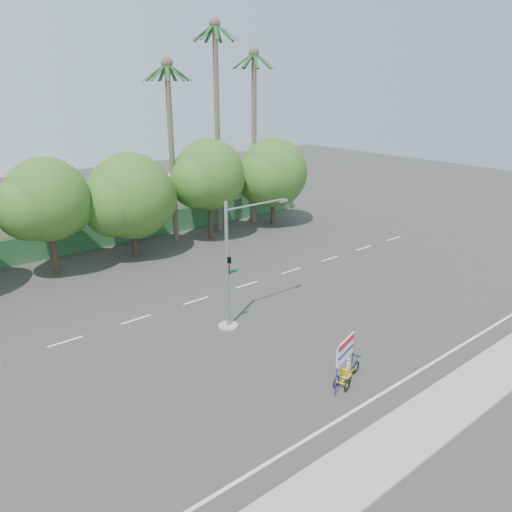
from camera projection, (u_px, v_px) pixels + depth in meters
ground at (313, 340)px, 25.87m from camera, size 120.00×120.00×0.00m
sidewalk_near at (444, 408)px, 20.39m from camera, size 50.00×2.40×0.12m
fence at (127, 231)px, 41.20m from camera, size 38.00×0.08×2.00m
building_right at (181, 198)px, 49.00m from camera, size 14.00×8.00×3.60m
tree_left at (46, 203)px, 33.08m from camera, size 6.66×5.60×8.07m
tree_center at (130, 199)px, 36.87m from camera, size 7.62×6.40×7.85m
tree_right at (209, 177)px, 40.81m from camera, size 6.90×5.80×8.36m
tree_far_right at (273, 175)px, 45.20m from camera, size 7.38×6.20×7.94m
palm_tall at (217, 109)px, 41.39m from camera, size 3.73×3.79×17.45m
palm_mid at (254, 120)px, 44.14m from camera, size 3.73×3.79×15.45m
palm_short at (171, 132)px, 39.22m from camera, size 3.73×3.79×14.45m
traffic_signal at (232, 276)px, 26.49m from camera, size 4.72×1.10×7.00m
trike_billboard at (347, 364)px, 21.79m from camera, size 2.46×1.00×2.50m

